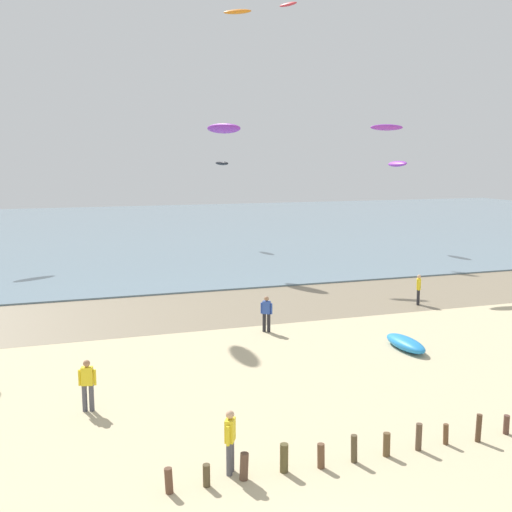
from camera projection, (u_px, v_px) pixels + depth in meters
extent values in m
cube|color=#84755B|center=(149.00, 313.00, 32.11)|extent=(120.00, 8.26, 0.01)
cube|color=slate|center=(98.00, 231.00, 68.79)|extent=(160.00, 70.00, 0.10)
cylinder|color=brown|center=(169.00, 481.00, 14.78)|extent=(0.22, 0.21, 0.65)
cylinder|color=#4E412A|center=(207.00, 475.00, 15.07)|extent=(0.19, 0.21, 0.60)
cylinder|color=brown|center=(244.00, 466.00, 15.40)|extent=(0.25, 0.23, 0.72)
cylinder|color=brown|center=(284.00, 458.00, 15.75)|extent=(0.22, 0.24, 0.79)
cylinder|color=brown|center=(321.00, 456.00, 15.99)|extent=(0.20, 0.22, 0.67)
cylinder|color=brown|center=(354.00, 449.00, 16.28)|extent=(0.19, 0.18, 0.77)
cylinder|color=brown|center=(387.00, 445.00, 16.63)|extent=(0.20, 0.22, 0.66)
cylinder|color=brown|center=(419.00, 437.00, 16.95)|extent=(0.17, 0.18, 0.78)
cylinder|color=brown|center=(446.00, 434.00, 17.32)|extent=(0.17, 0.15, 0.61)
cylinder|color=#513927|center=(479.00, 428.00, 17.49)|extent=(0.20, 0.18, 0.82)
cylinder|color=brown|center=(506.00, 425.00, 17.97)|extent=(0.19, 0.19, 0.59)
cylinder|color=#4C4C56|center=(229.00, 459.00, 15.59)|extent=(0.16, 0.16, 0.88)
cylinder|color=#4C4C56|center=(231.00, 455.00, 15.81)|extent=(0.16, 0.16, 0.88)
cube|color=yellow|center=(230.00, 430.00, 15.58)|extent=(0.37, 0.42, 0.60)
sphere|color=tan|center=(230.00, 415.00, 15.52)|extent=(0.22, 0.22, 0.22)
cylinder|color=yellow|center=(228.00, 436.00, 15.36)|extent=(0.09, 0.09, 0.52)
cylinder|color=yellow|center=(232.00, 428.00, 15.83)|extent=(0.09, 0.09, 0.52)
cylinder|color=#232328|center=(418.00, 297.00, 33.81)|extent=(0.16, 0.16, 0.88)
cylinder|color=#232328|center=(418.00, 297.00, 34.02)|extent=(0.16, 0.16, 0.88)
cube|color=yellow|center=(419.00, 284.00, 33.80)|extent=(0.37, 0.42, 0.60)
sphere|color=tan|center=(419.00, 277.00, 33.73)|extent=(0.22, 0.22, 0.22)
cylinder|color=yellow|center=(419.00, 286.00, 33.58)|extent=(0.09, 0.09, 0.52)
cylinder|color=yellow|center=(419.00, 284.00, 34.04)|extent=(0.09, 0.09, 0.52)
cylinder|color=#232328|center=(269.00, 323.00, 28.56)|extent=(0.16, 0.16, 0.88)
cylinder|color=#232328|center=(264.00, 323.00, 28.62)|extent=(0.16, 0.16, 0.88)
cube|color=#2D4CA5|center=(266.00, 307.00, 28.47)|extent=(0.42, 0.38, 0.60)
sphere|color=#9E7051|center=(267.00, 299.00, 28.41)|extent=(0.22, 0.22, 0.22)
cylinder|color=#2D4CA5|center=(271.00, 309.00, 28.42)|extent=(0.09, 0.09, 0.52)
cylinder|color=#2D4CA5|center=(262.00, 308.00, 28.55)|extent=(0.09, 0.09, 0.52)
cylinder|color=#4C4C56|center=(92.00, 398.00, 19.59)|extent=(0.16, 0.16, 0.88)
cylinder|color=#4C4C56|center=(85.00, 398.00, 19.58)|extent=(0.16, 0.16, 0.88)
cube|color=yellow|center=(87.00, 376.00, 19.47)|extent=(0.40, 0.30, 0.60)
sphere|color=#9E7051|center=(87.00, 363.00, 19.40)|extent=(0.22, 0.22, 0.22)
cylinder|color=yellow|center=(95.00, 377.00, 19.50)|extent=(0.09, 0.09, 0.52)
cylinder|color=yellow|center=(80.00, 378.00, 19.46)|extent=(0.09, 0.09, 0.52)
ellipsoid|color=#2384D1|center=(405.00, 343.00, 25.99)|extent=(0.97, 2.63, 0.52)
ellipsoid|color=red|center=(288.00, 4.00, 55.26)|extent=(1.57, 2.08, 0.52)
ellipsoid|color=purple|center=(397.00, 164.00, 53.86)|extent=(1.08, 2.71, 0.73)
ellipsoid|color=orange|center=(237.00, 12.00, 45.92)|extent=(2.26, 1.82, 0.52)
ellipsoid|color=purple|center=(224.00, 128.00, 43.82)|extent=(2.62, 3.69, 0.99)
ellipsoid|color=purple|center=(387.00, 127.00, 38.90)|extent=(2.30, 0.91, 0.51)
ellipsoid|color=black|center=(222.00, 163.00, 56.15)|extent=(1.20, 2.32, 0.47)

